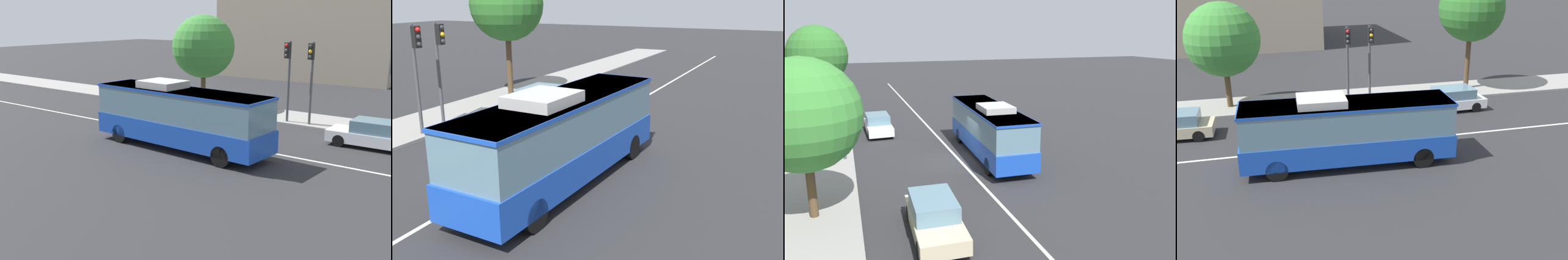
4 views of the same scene
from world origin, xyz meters
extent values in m
plane|color=#28282B|center=(0.00, 0.00, 0.00)|extent=(160.00, 160.00, 0.00)
cube|color=silver|center=(0.00, 0.00, 0.01)|extent=(76.00, 0.16, 0.01)
cube|color=#1947B7|center=(0.38, -2.10, 0.98)|extent=(10.11, 2.96, 1.10)
cube|color=slate|center=(0.38, -2.10, 2.31)|extent=(9.90, 2.88, 1.58)
cube|color=#1947B7|center=(0.38, -2.10, 3.04)|extent=(10.00, 2.93, 0.12)
cube|color=#B2B2B2|center=(-0.82, -2.05, 3.28)|extent=(2.28, 1.90, 0.36)
cylinder|color=black|center=(3.82, -1.16, 0.50)|extent=(1.01, 0.35, 1.00)
cylinder|color=black|center=(3.72, -3.36, 0.50)|extent=(1.01, 0.35, 1.00)
cylinder|color=black|center=(-2.97, -0.84, 0.50)|extent=(1.01, 0.35, 1.00)
cylinder|color=black|center=(-3.07, -3.04, 0.50)|extent=(1.01, 0.35, 1.00)
cube|color=white|center=(8.26, 4.07, 0.52)|extent=(4.54, 1.90, 0.60)
cube|color=slate|center=(8.51, 4.08, 1.14)|extent=(2.55, 1.71, 0.64)
cylinder|color=black|center=(6.78, 3.24, 0.32)|extent=(0.64, 0.23, 0.64)
cylinder|color=black|center=(6.75, 4.84, 0.32)|extent=(0.64, 0.23, 0.64)
cylinder|color=black|center=(9.78, 3.30, 0.32)|extent=(0.64, 0.23, 0.64)
cylinder|color=black|center=(9.75, 4.90, 0.32)|extent=(0.64, 0.23, 0.64)
cylinder|color=#47474C|center=(2.16, 6.60, 2.60)|extent=(0.16, 0.16, 5.20)
cube|color=black|center=(2.13, 6.32, 4.65)|extent=(0.34, 0.31, 0.96)
sphere|color=red|center=(2.12, 6.17, 4.97)|extent=(0.22, 0.22, 0.22)
sphere|color=#2D2D2D|center=(2.12, 6.17, 4.65)|extent=(0.22, 0.22, 0.22)
sphere|color=#2D2D2D|center=(2.12, 6.17, 4.33)|extent=(0.22, 0.22, 0.22)
cylinder|color=#47474C|center=(3.64, 6.67, 2.60)|extent=(0.16, 0.16, 5.20)
cube|color=black|center=(3.64, 6.39, 4.65)|extent=(0.33, 0.29, 0.96)
sphere|color=#2D2D2D|center=(3.65, 6.24, 4.97)|extent=(0.22, 0.22, 0.22)
sphere|color=#F9A514|center=(3.65, 6.24, 4.65)|extent=(0.22, 0.22, 0.22)
sphere|color=#2D2D2D|center=(3.65, 6.24, 4.33)|extent=(0.22, 0.22, 0.22)
cylinder|color=#4C3823|center=(11.33, 8.09, 2.08)|extent=(0.36, 0.36, 4.17)
sphere|color=#2D6B28|center=(11.33, 8.09, 5.90)|extent=(4.61, 4.61, 4.61)
camera|label=1|loc=(15.02, -20.43, 6.78)|focal=43.15mm
camera|label=2|loc=(-12.62, -9.47, 6.42)|focal=41.39mm
camera|label=3|loc=(-22.00, 6.35, 7.73)|focal=35.98mm
camera|label=4|loc=(-3.47, -21.69, 9.64)|focal=41.76mm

